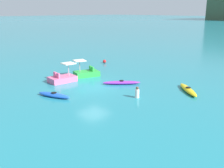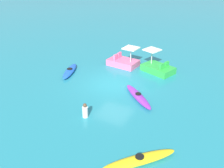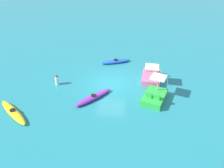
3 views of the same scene
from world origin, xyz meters
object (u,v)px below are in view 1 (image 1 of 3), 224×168
(kayak_blue, at_px, (54,95))
(pedal_boat_green, at_px, (86,73))
(kayak_yellow, at_px, (188,90))
(person_near_shore, at_px, (137,93))
(kayak_purple, at_px, (122,83))
(pedal_boat_pink, at_px, (63,78))
(buoy_red, at_px, (104,61))

(kayak_blue, distance_m, pedal_boat_green, 6.86)
(kayak_yellow, xyz_separation_m, person_near_shore, (-1.91, -4.16, 0.22))
(pedal_boat_green, bearing_deg, kayak_blue, -59.89)
(kayak_blue, xyz_separation_m, person_near_shore, (4.53, 4.43, 0.22))
(kayak_purple, height_order, person_near_shore, person_near_shore)
(kayak_blue, height_order, pedal_boat_green, pedal_boat_green)
(kayak_blue, height_order, kayak_purple, same)
(pedal_boat_pink, relative_size, buoy_red, 5.89)
(person_near_shore, bearing_deg, kayak_blue, -135.60)
(pedal_boat_green, height_order, person_near_shore, pedal_boat_green)
(pedal_boat_green, xyz_separation_m, buoy_red, (-3.62, 5.83, -0.12))
(kayak_yellow, relative_size, pedal_boat_pink, 1.22)
(buoy_red, xyz_separation_m, person_near_shore, (11.59, -7.33, 0.17))
(buoy_red, bearing_deg, person_near_shore, -32.31)
(kayak_blue, bearing_deg, kayak_yellow, 53.14)
(kayak_yellow, height_order, person_near_shore, person_near_shore)
(kayak_blue, distance_m, kayak_yellow, 10.73)
(kayak_purple, xyz_separation_m, buoy_red, (-8.23, 5.51, 0.05))
(pedal_boat_green, bearing_deg, kayak_yellow, 15.04)
(kayak_blue, xyz_separation_m, kayak_yellow, (6.44, 8.59, -0.00))
(pedal_boat_pink, relative_size, person_near_shore, 2.91)
(kayak_blue, height_order, pedal_boat_pink, pedal_boat_pink)
(kayak_blue, distance_m, kayak_purple, 6.36)
(person_near_shore, bearing_deg, kayak_yellow, 65.29)
(kayak_yellow, relative_size, buoy_red, 7.18)
(pedal_boat_pink, bearing_deg, kayak_yellow, 29.86)
(pedal_boat_pink, distance_m, person_near_shore, 7.96)
(pedal_boat_green, bearing_deg, pedal_boat_pink, -87.39)
(kayak_blue, relative_size, pedal_boat_pink, 1.15)
(pedal_boat_pink, xyz_separation_m, buoy_red, (-3.76, 8.77, -0.12))
(pedal_boat_pink, bearing_deg, pedal_boat_green, 92.61)
(kayak_blue, height_order, buoy_red, buoy_red)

